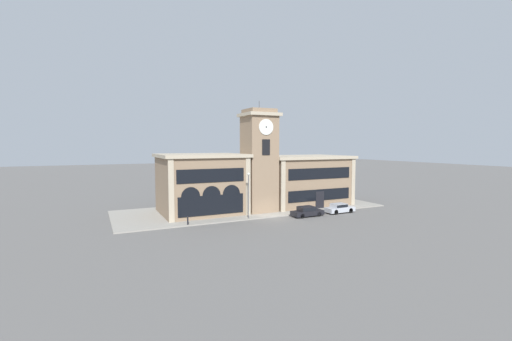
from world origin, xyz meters
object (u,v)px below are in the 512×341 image
(parked_car_near, at_px, (307,211))
(parked_car_mid, at_px, (339,208))
(bollard, at_px, (188,221))
(street_lamp, at_px, (249,189))

(parked_car_near, xyz_separation_m, parked_car_mid, (5.65, 0.00, 0.00))
(parked_car_mid, xyz_separation_m, bollard, (-21.91, 1.62, -0.06))
(parked_car_mid, bearing_deg, street_lamp, 171.16)
(street_lamp, relative_size, bollard, 5.72)
(street_lamp, bearing_deg, parked_car_mid, -7.32)
(bollard, bearing_deg, street_lamp, 0.99)
(parked_car_near, xyz_separation_m, street_lamp, (-8.05, 1.76, 3.38))
(parked_car_near, distance_m, bollard, 16.34)
(parked_car_near, bearing_deg, parked_car_mid, -1.52)
(parked_car_near, height_order, parked_car_mid, parked_car_near)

